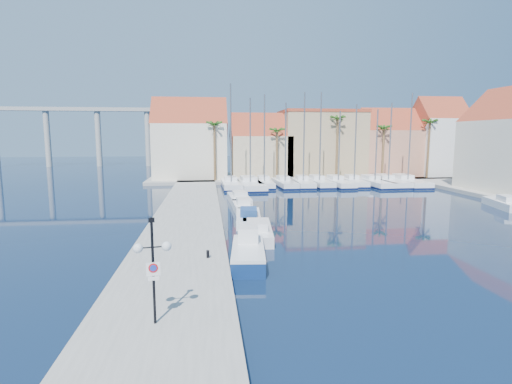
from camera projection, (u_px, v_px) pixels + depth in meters
The scene contains 33 objects.
ground at pixel (331, 266), 23.33m from camera, with size 260.00×260.00×0.00m, color black.
quay_west at pixel (187, 219), 35.50m from camera, with size 6.00×77.00×0.50m, color gray.
shore_north at pixel (304, 177), 71.66m from camera, with size 54.00×16.00×0.50m, color gray.
lamp_post at pixel (153, 255), 14.81m from camera, with size 1.39×0.53×4.12m.
bollard at pixel (208, 254), 23.31m from camera, with size 0.18×0.18×0.45m, color black.
fishing_boat at pixel (248, 252), 24.04m from camera, with size 2.44×5.82×1.98m.
motorboat_west_0 at pixel (257, 231), 29.94m from camera, with size 2.76×6.90×1.40m.
motorboat_west_1 at pixel (249, 217), 34.92m from camera, with size 2.62×6.48×1.40m.
motorboat_west_2 at pixel (243, 206), 40.30m from camera, with size 1.90×5.59×1.40m.
motorboat_west_3 at pixel (239, 198), 45.47m from camera, with size 2.43×6.78×1.40m.
motorboat_east_1 at pixel (505, 203), 42.05m from camera, with size 3.29×6.40×1.40m.
sailboat_0 at pixel (231, 184), 58.23m from camera, with size 2.76×9.84×14.83m.
sailboat_1 at pixel (250, 184), 58.30m from camera, with size 3.76×12.16×12.86m.
sailboat_2 at pixel (264, 183), 59.58m from camera, with size 2.62×9.03×13.46m.
sailboat_3 at pixel (284, 183), 59.32m from camera, with size 2.77×8.88×12.28m.
sailboat_4 at pixel (303, 182), 59.91m from camera, with size 2.81×9.05×13.83m.
sailboat_5 at pixel (318, 182), 60.41m from camera, with size 2.73×9.38×13.90m.
sailboat_6 at pixel (337, 182), 60.24m from camera, with size 3.02×9.72×11.17m.
sailboat_7 at pixel (353, 182), 61.04m from camera, with size 2.76×8.87×12.18m.
sailboat_8 at pixel (373, 182), 60.40m from camera, with size 3.15×10.50×11.42m.
sailboat_9 at pixel (386, 182), 61.22m from camera, with size 3.25×11.31×12.40m.
sailboat_10 at pixel (406, 182), 61.41m from camera, with size 3.41×11.56×13.86m.
building_0 at pixel (190, 142), 67.43m from camera, with size 12.30×9.00×13.50m.
building_1 at pixel (261, 149), 69.03m from camera, with size 10.30×8.00×11.00m.
building_2 at pixel (321, 143), 71.18m from camera, with size 14.20×10.20×11.50m.
building_3 at pixel (387, 145), 71.67m from camera, with size 10.30×8.00×12.00m.
building_4 at pixel (438, 139), 71.60m from camera, with size 8.30×8.00×14.00m.
palm_0 at pixel (214, 126), 62.63m from camera, with size 2.60×2.60×10.15m.
palm_1 at pixel (277, 132), 63.95m from camera, with size 2.60×2.60×9.15m.
palm_2 at pixel (338, 121), 64.87m from camera, with size 2.60×2.60×11.15m.
palm_3 at pixel (384, 129), 66.02m from camera, with size 2.60×2.60×9.65m.
palm_4 at pixel (430, 124), 66.83m from camera, with size 2.60×2.60×10.65m.
viaduct at pixel (76, 125), 97.88m from camera, with size 48.00×2.20×14.45m.
Camera 1 is at (-7.08, -21.80, 7.58)m, focal length 28.00 mm.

